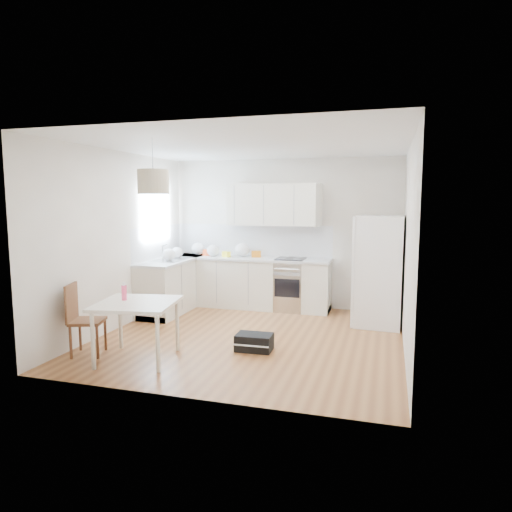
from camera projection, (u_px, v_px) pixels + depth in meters
The scene contains 29 objects.
floor at pixel (250, 337), 6.54m from camera, with size 4.20×4.20×0.00m, color brown.
ceiling at pixel (250, 145), 6.21m from camera, with size 4.20×4.20×0.00m, color white.
wall_back at pixel (284, 233), 8.38m from camera, with size 4.20×4.20×0.00m, color beige.
wall_left at pixel (119, 240), 6.96m from camera, with size 4.20×4.20×0.00m, color beige.
wall_right at pixel (408, 248), 5.79m from camera, with size 4.20×4.20×0.00m, color beige.
window_glassblock at pixel (156, 212), 8.00m from camera, with size 0.02×1.00×1.00m, color #BFE0F9.
cabinets_back at pixel (248, 283), 8.37m from camera, with size 3.00×0.60×0.88m, color silver.
cabinets_left at pixel (174, 286), 8.13m from camera, with size 0.60×1.80×0.88m, color silver.
counter_back at pixel (248, 258), 8.31m from camera, with size 3.02×0.64×0.04m, color #BABDBF.
counter_left at pixel (173, 260), 8.08m from camera, with size 0.64×1.82×0.04m, color #BABDBF.
backsplash_back at pixel (252, 240), 8.55m from camera, with size 3.00×0.01×0.58m, color white.
backsplash_left at pixel (158, 242), 8.12m from camera, with size 0.01×1.80×0.58m, color white.
upper_cabinets at pixel (274, 205), 8.20m from camera, with size 1.70×0.32×0.75m, color silver.
range_oven at pixel (291, 286), 8.15m from camera, with size 0.50×0.61×0.88m, color #BBBEC0, non-canonical shape.
sink at pixel (172, 260), 8.03m from camera, with size 0.50×0.80×0.16m, color #BBBEC0, non-canonical shape.
refrigerator at pixel (380, 270), 7.16m from camera, with size 0.83×0.86×1.72m, color white, non-canonical shape.
dining_table at pixel (137, 308), 5.57m from camera, with size 1.06×1.06×0.73m.
dining_chair at pixel (88, 319), 5.77m from camera, with size 0.39×0.39×0.92m, color #4E3217, non-canonical shape.
drink_bottle at pixel (124, 291), 5.64m from camera, with size 0.06×0.06×0.23m, color #F0426D.
gym_bag at pixel (254, 342), 5.98m from camera, with size 0.47×0.31×0.22m, color black.
pendant_lamp at pixel (153, 182), 5.48m from camera, with size 0.38×0.38×0.29m, color beige.
grocery_bag_a at pixel (198, 249), 8.63m from camera, with size 0.26×0.22×0.24m, color white.
grocery_bag_b at pixel (213, 251), 8.47m from camera, with size 0.24×0.20×0.21m, color white.
grocery_bag_c at pixel (242, 250), 8.43m from camera, with size 0.28×0.24×0.25m, color white.
grocery_bag_d at pixel (177, 253), 8.23m from camera, with size 0.22×0.18×0.19m, color white.
grocery_bag_e at pixel (169, 255), 7.83m from camera, with size 0.23×0.20×0.21m, color white.
snack_orange at pixel (256, 254), 8.33m from camera, with size 0.17×0.11×0.12m, color #CB6B12.
snack_yellow at pixel (226, 254), 8.37m from camera, with size 0.15×0.09×0.10m, color yellow.
snack_red at pixel (208, 252), 8.59m from camera, with size 0.17×0.10×0.12m, color #BD3B17.
Camera 1 is at (1.86, -6.07, 1.97)m, focal length 32.00 mm.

